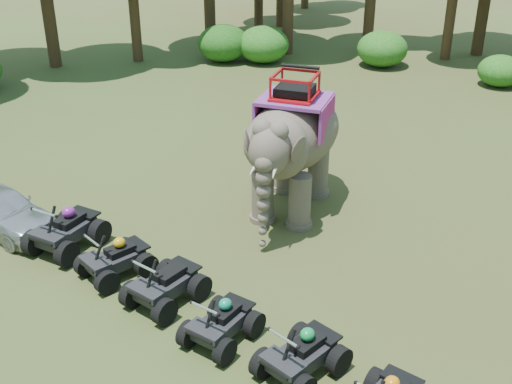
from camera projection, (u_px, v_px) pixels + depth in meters
ground at (224, 283)px, 14.96m from camera, size 110.00×110.00×0.00m
elephant at (293, 143)px, 17.44m from camera, size 3.50×5.13×3.96m
atv_0 at (65, 225)px, 16.01m from camera, size 1.63×2.04×1.37m
atv_1 at (115, 254)px, 14.97m from camera, size 1.44×1.80×1.20m
atv_2 at (165, 279)px, 14.01m from camera, size 1.25×1.71×1.26m
atv_3 at (221, 317)px, 12.89m from camera, size 1.23×1.63×1.16m
atv_4 at (302, 349)px, 11.99m from camera, size 1.38×1.78×1.22m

